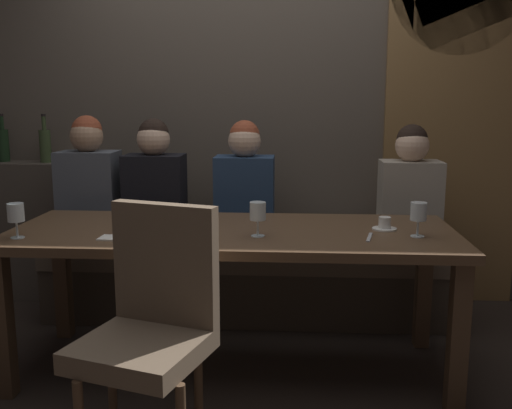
{
  "coord_description": "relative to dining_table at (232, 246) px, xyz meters",
  "views": [
    {
      "loc": [
        0.31,
        -2.78,
        1.38
      ],
      "look_at": [
        0.11,
        0.14,
        0.84
      ],
      "focal_mm": 40.53,
      "sensor_mm": 36.0,
      "label": 1
    }
  ],
  "objects": [
    {
      "name": "ground",
      "position": [
        0.0,
        0.0,
        -0.65
      ],
      "size": [
        9.0,
        9.0,
        0.0
      ],
      "primitive_type": "plane",
      "color": "black"
    },
    {
      "name": "back_wall_tiled",
      "position": [
        0.0,
        1.22,
        0.85
      ],
      "size": [
        6.0,
        0.12,
        3.0
      ],
      "primitive_type": "cube",
      "color": "brown",
      "rests_on": "ground"
    },
    {
      "name": "arched_door",
      "position": [
        1.35,
        1.15,
        0.71
      ],
      "size": [
        0.9,
        0.05,
        2.55
      ],
      "color": "olive",
      "rests_on": "ground"
    },
    {
      "name": "back_counter",
      "position": [
        -1.55,
        1.04,
        -0.18
      ],
      "size": [
        1.1,
        0.28,
        0.95
      ],
      "primitive_type": "cube",
      "color": "#494138",
      "rests_on": "ground"
    },
    {
      "name": "dining_table",
      "position": [
        0.0,
        0.0,
        0.0
      ],
      "size": [
        2.2,
        0.84,
        0.74
      ],
      "color": "#493422",
      "rests_on": "ground"
    },
    {
      "name": "banquette_bench",
      "position": [
        0.0,
        0.7,
        -0.42
      ],
      "size": [
        2.5,
        0.44,
        0.45
      ],
      "color": "#40352A",
      "rests_on": "ground"
    },
    {
      "name": "chair_near_side",
      "position": [
        -0.23,
        -0.72,
        -0.09
      ],
      "size": [
        0.55,
        0.55,
        0.98
      ],
      "color": "brown",
      "rests_on": "ground"
    },
    {
      "name": "diner_redhead",
      "position": [
        -0.97,
        0.68,
        0.19
      ],
      "size": [
        0.36,
        0.24,
        0.83
      ],
      "color": "#4C515B",
      "rests_on": "banquette_bench"
    },
    {
      "name": "diner_bearded",
      "position": [
        -0.55,
        0.67,
        0.18
      ],
      "size": [
        0.36,
        0.24,
        0.81
      ],
      "color": "black",
      "rests_on": "banquette_bench"
    },
    {
      "name": "diner_far_end",
      "position": [
        0.0,
        0.73,
        0.18
      ],
      "size": [
        0.36,
        0.24,
        0.8
      ],
      "color": "navy",
      "rests_on": "banquette_bench"
    },
    {
      "name": "diner_near_end",
      "position": [
        1.0,
        0.72,
        0.17
      ],
      "size": [
        0.36,
        0.24,
        0.78
      ],
      "color": "#9E9384",
      "rests_on": "banquette_bench"
    },
    {
      "name": "wine_bottle_dark_red",
      "position": [
        -1.69,
        1.06,
        0.42
      ],
      "size": [
        0.08,
        0.08,
        0.33
      ],
      "color": "black",
      "rests_on": "back_counter"
    },
    {
      "name": "wine_bottle_pale_label",
      "position": [
        -1.38,
        1.03,
        0.42
      ],
      "size": [
        0.08,
        0.08,
        0.33
      ],
      "color": "#384728",
      "rests_on": "back_counter"
    },
    {
      "name": "wine_glass_end_right",
      "position": [
        -0.98,
        -0.25,
        0.2
      ],
      "size": [
        0.08,
        0.08,
        0.16
      ],
      "color": "silver",
      "rests_on": "dining_table"
    },
    {
      "name": "wine_glass_far_right",
      "position": [
        0.89,
        -0.1,
        0.2
      ],
      "size": [
        0.08,
        0.08,
        0.16
      ],
      "color": "silver",
      "rests_on": "dining_table"
    },
    {
      "name": "wine_glass_near_left",
      "position": [
        0.14,
        -0.14,
        0.2
      ],
      "size": [
        0.08,
        0.08,
        0.16
      ],
      "color": "silver",
      "rests_on": "dining_table"
    },
    {
      "name": "espresso_cup",
      "position": [
        0.75,
        0.04,
        0.11
      ],
      "size": [
        0.12,
        0.12,
        0.06
      ],
      "color": "white",
      "rests_on": "dining_table"
    },
    {
      "name": "fork_on_table",
      "position": [
        0.66,
        -0.14,
        0.09
      ],
      "size": [
        0.05,
        0.17,
        0.01
      ],
      "primitive_type": "cube",
      "rotation": [
        0.0,
        0.0,
        -0.21
      ],
      "color": "silver",
      "rests_on": "dining_table"
    },
    {
      "name": "folded_napkin",
      "position": [
        -0.54,
        -0.23,
        0.09
      ],
      "size": [
        0.12,
        0.11,
        0.01
      ],
      "primitive_type": "cube",
      "rotation": [
        0.0,
        0.0,
        -0.06
      ],
      "color": "silver",
      "rests_on": "dining_table"
    }
  ]
}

